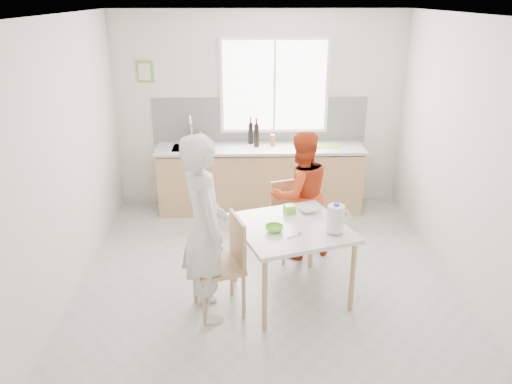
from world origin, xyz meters
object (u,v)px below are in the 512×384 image
chair_far (290,216)px  bowl_green (274,228)px  dining_table (291,233)px  person_white (205,229)px  chair_left (225,261)px  milk_jug (336,218)px  person_red (300,195)px  bowl_white (308,210)px  wine_bottle_a (257,135)px  wine_bottle_b (251,133)px

chair_far → bowl_green: 1.08m
dining_table → person_white: (-0.82, -0.27, 0.19)m
chair_left → milk_jug: bearing=74.3°
person_white → person_red: bearing=-59.4°
person_red → milk_jug: size_ratio=5.28×
person_white → milk_jug: 1.22m
person_white → milk_jug: (1.22, 0.10, 0.04)m
person_white → bowl_white: bearing=-77.9°
person_red → bowl_green: person_red is taller
person_red → milk_jug: bearing=83.0°
dining_table → person_white: size_ratio=0.72×
chair_left → bowl_green: (0.47, 0.10, 0.28)m
person_red → bowl_white: person_red is taller
milk_jug → person_white: bearing=166.7°
wine_bottle_a → wine_bottle_b: wine_bottle_a is taller
chair_left → person_white: (-0.18, -0.06, 0.36)m
chair_left → person_white: size_ratio=0.54×
person_white → chair_far: bearing=-56.0°
person_white → bowl_white: (1.03, 0.60, -0.09)m
chair_far → person_red: person_red is taller
chair_left → bowl_green: bearing=84.0°
person_red → bowl_white: (0.02, -0.55, 0.06)m
dining_table → person_red: person_red is taller
chair_far → wine_bottle_a: 1.52m
person_white → milk_jug: person_white is taller
dining_table → bowl_white: bowl_white is taller
dining_table → chair_left: 0.70m
person_white → bowl_green: person_white is taller
bowl_white → milk_jug: bearing=-69.2°
dining_table → bowl_green: bearing=-147.7°
chair_far → person_red: 0.28m
dining_table → wine_bottle_a: size_ratio=4.01×
person_red → wine_bottle_a: 1.48m
dining_table → chair_left: chair_left is taller
dining_table → milk_jug: 0.49m
person_white → wine_bottle_a: bearing=-30.6°
person_white → bowl_green: 0.67m
bowl_green → milk_jug: 0.59m
dining_table → bowl_green: size_ratio=7.37×
chair_left → bowl_white: (0.85, 0.54, 0.28)m
person_white → wine_bottle_b: 2.71m
dining_table → chair_far: bearing=85.1°
chair_left → milk_jug: 1.12m
milk_jug → wine_bottle_a: bearing=87.1°
person_white → wine_bottle_b: (0.48, 2.66, 0.18)m
wine_bottle_a → chair_far: bearing=-75.8°
person_red → milk_jug: person_red is taller
person_white → milk_jug: bearing=-103.3°
dining_table → person_red: (0.19, 0.88, 0.04)m
person_red → bowl_green: (-0.36, -0.99, 0.06)m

